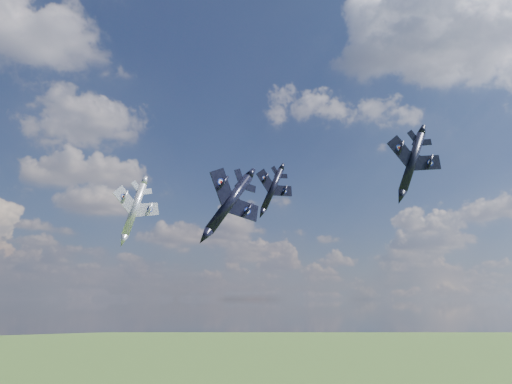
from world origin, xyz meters
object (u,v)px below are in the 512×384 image
jet_right_navy (412,162)px  jet_left_silver (134,209)px  jet_high_navy (272,189)px  jet_lead_navy (229,203)px

jet_right_navy → jet_left_silver: 46.79m
jet_high_navy → jet_lead_navy: bearing=-132.0°
jet_lead_navy → jet_high_navy: (20.14, 21.28, 8.51)m
jet_right_navy → jet_high_navy: bearing=103.3°
jet_left_silver → jet_lead_navy: bearing=-62.9°
jet_lead_navy → jet_left_silver: 18.37m
jet_right_navy → jet_left_silver: size_ratio=0.93×
jet_right_navy → jet_high_navy: 43.31m
jet_lead_navy → jet_right_navy: (18.12, -21.72, 3.78)m
jet_high_navy → jet_left_silver: bearing=-166.2°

